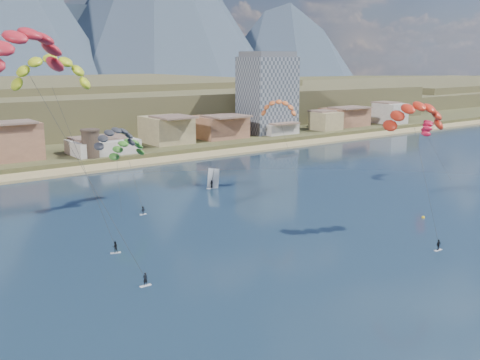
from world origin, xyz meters
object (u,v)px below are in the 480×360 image
(windsurfer, at_px, (212,182))
(kitesurfer_orange, at_px, (416,112))
(apartment_tower, at_px, (267,93))
(watchtower, at_px, (91,143))
(kitesurfer_yellow, at_px, (51,67))
(kitesurfer_green, at_px, (127,146))
(kitesurfer_red, at_px, (24,43))
(buoy, at_px, (423,217))

(windsurfer, bearing_deg, kitesurfer_orange, -77.88)
(apartment_tower, xyz_separation_m, kitesurfer_orange, (-58.06, -112.43, 4.07))
(apartment_tower, bearing_deg, watchtower, -170.07)
(kitesurfer_yellow, relative_size, kitesurfer_orange, 1.29)
(apartment_tower, distance_m, kitesurfer_green, 109.93)
(kitesurfer_red, relative_size, kitesurfer_yellow, 1.14)
(kitesurfer_yellow, height_order, kitesurfer_green, kitesurfer_yellow)
(kitesurfer_orange, xyz_separation_m, buoy, (8.63, 2.78, -21.78))
(watchtower, xyz_separation_m, windsurfer, (11.27, -48.74, -4.84))
(apartment_tower, distance_m, watchtower, 82.02)
(kitesurfer_orange, relative_size, windsurfer, 5.31)
(apartment_tower, relative_size, kitesurfer_red, 0.85)
(buoy, bearing_deg, kitesurfer_red, 167.53)
(watchtower, distance_m, buoy, 100.61)
(kitesurfer_yellow, bearing_deg, kitesurfer_red, -121.43)
(kitesurfer_red, bearing_deg, watchtower, 63.40)
(kitesurfer_red, xyz_separation_m, kitesurfer_yellow, (7.42, 12.14, -3.38))
(apartment_tower, height_order, kitesurfer_yellow, apartment_tower)
(kitesurfer_green, xyz_separation_m, windsurfer, (21.85, -0.67, -10.97))
(kitesurfer_red, distance_m, windsurfer, 67.95)
(kitesurfer_yellow, height_order, kitesurfer_orange, kitesurfer_yellow)
(watchtower, bearing_deg, buoy, -72.27)
(kitesurfer_yellow, bearing_deg, windsurfer, 23.54)
(windsurfer, bearing_deg, apartment_tower, 42.39)
(kitesurfer_yellow, relative_size, buoy, 51.09)
(windsurfer, xyz_separation_m, buoy, (19.30, -46.91, -1.42))
(apartment_tower, bearing_deg, windsurfer, -137.61)
(watchtower, height_order, kitesurfer_orange, kitesurfer_orange)
(watchtower, bearing_deg, kitesurfer_red, -116.60)
(kitesurfer_green, xyz_separation_m, buoy, (41.15, -47.58, -12.39))
(kitesurfer_red, distance_m, kitesurfer_orange, 65.67)
(kitesurfer_red, height_order, windsurfer, kitesurfer_red)
(apartment_tower, height_order, buoy, apartment_tower)
(watchtower, xyz_separation_m, buoy, (30.58, -95.65, -6.26))
(kitesurfer_orange, height_order, windsurfer, kitesurfer_orange)
(kitesurfer_orange, xyz_separation_m, kitesurfer_green, (-32.52, 50.36, -9.39))
(kitesurfer_orange, distance_m, buoy, 23.59)
(apartment_tower, distance_m, kitesurfer_red, 153.28)
(kitesurfer_red, xyz_separation_m, kitesurfer_green, (29.51, 31.95, -20.67))
(windsurfer, bearing_deg, buoy, -67.64)
(kitesurfer_yellow, xyz_separation_m, kitesurfer_green, (22.08, 19.81, -17.29))
(kitesurfer_orange, distance_m, kitesurfer_green, 60.67)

